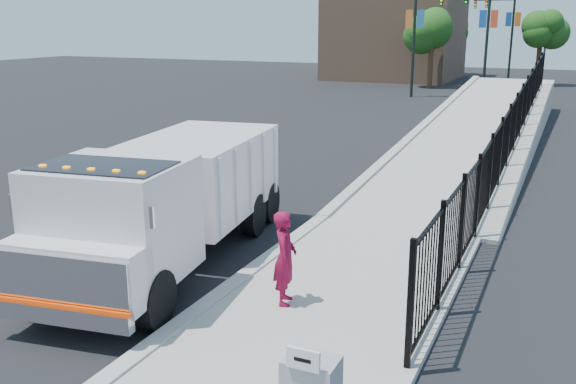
% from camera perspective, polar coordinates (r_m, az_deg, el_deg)
% --- Properties ---
extents(ground, '(120.00, 120.00, 0.00)m').
position_cam_1_polar(ground, '(12.07, -3.83, -7.88)').
color(ground, black).
rests_on(ground, ground).
extents(sidewalk, '(3.55, 12.00, 0.12)m').
position_cam_1_polar(sidewalk, '(9.66, 0.85, -13.61)').
color(sidewalk, '#9E998E').
rests_on(sidewalk, ground).
extents(curb, '(0.30, 12.00, 0.16)m').
position_cam_1_polar(curb, '(10.47, -9.05, -11.28)').
color(curb, '#ADAAA3').
rests_on(curb, ground).
extents(ramp, '(3.95, 24.06, 3.19)m').
position_cam_1_polar(ramp, '(26.41, 16.97, 4.11)').
color(ramp, '#9E998E').
rests_on(ramp, ground).
extents(iron_fence, '(0.10, 28.00, 1.80)m').
position_cam_1_polar(iron_fence, '(22.19, 19.41, 4.31)').
color(iron_fence, black).
rests_on(iron_fence, ground).
extents(truck, '(3.32, 7.55, 2.50)m').
position_cam_1_polar(truck, '(12.57, -10.79, -0.40)').
color(truck, black).
rests_on(truck, ground).
extents(worker, '(0.55, 0.67, 1.59)m').
position_cam_1_polar(worker, '(10.59, -0.27, -5.87)').
color(worker, maroon).
rests_on(worker, sidewalk).
extents(arrow_sign, '(0.35, 0.04, 0.22)m').
position_cam_1_polar(arrow_sign, '(6.48, 1.35, -14.65)').
color(arrow_sign, white).
rests_on(arrow_sign, utility_cabinet).
extents(light_pole_0, '(3.77, 0.22, 8.00)m').
position_cam_1_polar(light_pole_0, '(41.59, 11.60, 14.24)').
color(light_pole_0, black).
rests_on(light_pole_0, ground).
extents(light_pole_1, '(3.78, 0.22, 8.00)m').
position_cam_1_polar(light_pole_1, '(44.33, 16.94, 13.94)').
color(light_pole_1, black).
rests_on(light_pole_1, ground).
extents(light_pole_2, '(3.77, 0.22, 8.00)m').
position_cam_1_polar(light_pole_2, '(53.66, 14.13, 14.20)').
color(light_pole_2, black).
rests_on(light_pole_2, ground).
extents(light_pole_3, '(3.78, 0.22, 8.00)m').
position_cam_1_polar(light_pole_3, '(56.21, 19.03, 13.87)').
color(light_pole_3, black).
rests_on(light_pole_3, ground).
extents(tree_0, '(2.91, 2.91, 5.45)m').
position_cam_1_polar(tree_0, '(47.44, 12.71, 13.75)').
color(tree_0, '#382314').
rests_on(tree_0, ground).
extents(tree_1, '(2.20, 2.20, 5.10)m').
position_cam_1_polar(tree_1, '(51.83, 21.59, 13.11)').
color(tree_1, '#382314').
rests_on(tree_1, ground).
extents(tree_2, '(2.75, 2.75, 5.37)m').
position_cam_1_polar(tree_2, '(60.30, 14.37, 13.83)').
color(tree_2, '#382314').
rests_on(tree_2, ground).
extents(building, '(10.00, 10.00, 8.00)m').
position_cam_1_polar(building, '(55.66, 9.59, 14.07)').
color(building, '#8C664C').
rests_on(building, ground).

